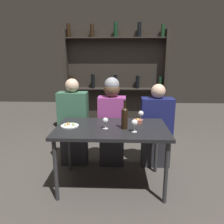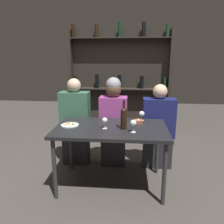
{
  "view_description": "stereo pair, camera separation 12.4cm",
  "coord_description": "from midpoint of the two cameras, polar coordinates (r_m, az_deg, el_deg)",
  "views": [
    {
      "loc": [
        0.1,
        -2.4,
        1.53
      ],
      "look_at": [
        0.0,
        0.12,
        0.89
      ],
      "focal_mm": 35.0,
      "sensor_mm": 36.0,
      "label": 1
    },
    {
      "loc": [
        0.23,
        -2.39,
        1.53
      ],
      "look_at": [
        0.0,
        0.12,
        0.89
      ],
      "focal_mm": 35.0,
      "sensor_mm": 36.0,
      "label": 2
    }
  ],
  "objects": [
    {
      "name": "wine_glass_1",
      "position": [
        2.79,
        6.31,
        -0.46
      ],
      "size": [
        0.07,
        0.07,
        0.12
      ],
      "color": "silver",
      "rests_on": "dining_table"
    },
    {
      "name": "seated_person_left",
      "position": [
        3.17,
        -11.08,
        -3.43
      ],
      "size": [
        0.41,
        0.22,
        1.25
      ],
      "color": "#26262B",
      "rests_on": "ground_plane"
    },
    {
      "name": "ground_plane",
      "position": [
        2.84,
        -1.42,
        -18.31
      ],
      "size": [
        10.0,
        10.0,
        0.0
      ],
      "primitive_type": "plane",
      "color": "#47423D"
    },
    {
      "name": "seated_person_center",
      "position": [
        3.08,
        -1.19,
        -2.84
      ],
      "size": [
        0.38,
        0.22,
        1.27
      ],
      "color": "#26262B",
      "rests_on": "ground_plane"
    },
    {
      "name": "food_plate_0",
      "position": [
        2.61,
        -12.26,
        -3.46
      ],
      "size": [
        0.21,
        0.21,
        0.04
      ],
      "color": "silver",
      "rests_on": "dining_table"
    },
    {
      "name": "wine_glass_0",
      "position": [
        2.34,
        4.4,
        -2.93
      ],
      "size": [
        0.07,
        0.07,
        0.14
      ],
      "color": "silver",
      "rests_on": "dining_table"
    },
    {
      "name": "wine_rack_wall",
      "position": [
        4.16,
        0.04,
        7.9
      ],
      "size": [
        1.89,
        0.21,
        2.12
      ],
      "color": "#28231E",
      "rests_on": "ground_plane"
    },
    {
      "name": "wine_bottle",
      "position": [
        2.43,
        1.83,
        -1.31
      ],
      "size": [
        0.07,
        0.07,
        0.33
      ],
      "color": "black",
      "rests_on": "dining_table"
    },
    {
      "name": "seated_person_right",
      "position": [
        3.13,
        10.38,
        -4.32
      ],
      "size": [
        0.44,
        0.22,
        1.18
      ],
      "color": "#26262B",
      "rests_on": "ground_plane"
    },
    {
      "name": "wine_glass_2",
      "position": [
        2.45,
        -3.18,
        -2.34
      ],
      "size": [
        0.06,
        0.06,
        0.13
      ],
      "color": "silver",
      "rests_on": "dining_table"
    },
    {
      "name": "dining_table",
      "position": [
        2.55,
        -1.51,
        -5.39
      ],
      "size": [
        1.29,
        0.77,
        0.74
      ],
      "color": "black",
      "rests_on": "ground_plane"
    },
    {
      "name": "snack_bowl",
      "position": [
        2.68,
        5.44,
        -2.4
      ],
      "size": [
        0.11,
        0.11,
        0.06
      ],
      "color": "#995142",
      "rests_on": "dining_table"
    }
  ]
}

